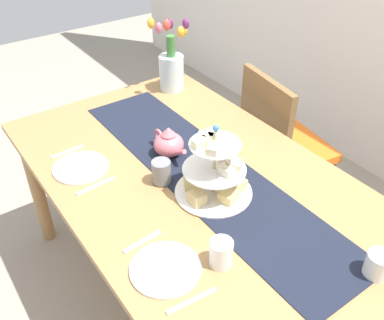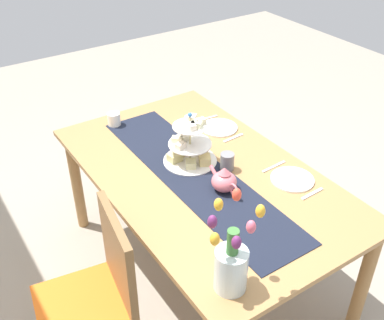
# 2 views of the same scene
# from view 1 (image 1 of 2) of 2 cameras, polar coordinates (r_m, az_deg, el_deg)

# --- Properties ---
(ground_plane) EXTENTS (8.00, 8.00, 0.00)m
(ground_plane) POSITION_cam_1_polar(r_m,az_deg,el_deg) (2.31, 0.27, -16.99)
(ground_plane) COLOR gray
(dining_table) EXTENTS (1.75, 1.05, 0.75)m
(dining_table) POSITION_cam_1_polar(r_m,az_deg,el_deg) (1.83, 0.33, -4.46)
(dining_table) COLOR #A37747
(dining_table) RESTS_ON ground_plane
(chair_left) EXTENTS (0.48, 0.48, 0.91)m
(chair_left) POSITION_cam_1_polar(r_m,az_deg,el_deg) (2.47, 11.38, 2.34)
(chair_left) COLOR brown
(chair_left) RESTS_ON ground_plane
(table_runner) EXTENTS (1.50, 0.35, 0.00)m
(table_runner) POSITION_cam_1_polar(r_m,az_deg,el_deg) (1.79, 1.63, -1.58)
(table_runner) COLOR black
(table_runner) RESTS_ON dining_table
(tiered_cake_stand) EXTENTS (0.30, 0.30, 0.30)m
(tiered_cake_stand) POSITION_cam_1_polar(r_m,az_deg,el_deg) (1.63, 2.91, -1.94)
(tiered_cake_stand) COLOR beige
(tiered_cake_stand) RESTS_ON table_runner
(teapot) EXTENTS (0.24, 0.13, 0.14)m
(teapot) POSITION_cam_1_polar(r_m,az_deg,el_deg) (1.86, -3.09, 2.20)
(teapot) COLOR #D66B75
(teapot) RESTS_ON table_runner
(tulip_vase) EXTENTS (0.22, 0.22, 0.42)m
(tulip_vase) POSITION_cam_1_polar(r_m,az_deg,el_deg) (2.38, -2.71, 12.24)
(tulip_vase) COLOR silver
(tulip_vase) RESTS_ON dining_table
(cream_jug) EXTENTS (0.08, 0.08, 0.08)m
(cream_jug) POSITION_cam_1_polar(r_m,az_deg,el_deg) (1.50, 23.19, -12.52)
(cream_jug) COLOR white
(cream_jug) RESTS_ON dining_table
(dinner_plate_left) EXTENTS (0.23, 0.23, 0.01)m
(dinner_plate_left) POSITION_cam_1_polar(r_m,az_deg,el_deg) (1.87, -14.38, -0.97)
(dinner_plate_left) COLOR white
(dinner_plate_left) RESTS_ON dining_table
(fork_left) EXTENTS (0.02, 0.15, 0.01)m
(fork_left) POSITION_cam_1_polar(r_m,az_deg,el_deg) (1.98, -16.05, 1.05)
(fork_left) COLOR silver
(fork_left) RESTS_ON dining_table
(knife_left) EXTENTS (0.02, 0.17, 0.01)m
(knife_left) POSITION_cam_1_polar(r_m,az_deg,el_deg) (1.76, -12.49, -3.35)
(knife_left) COLOR silver
(knife_left) RESTS_ON dining_table
(dinner_plate_right) EXTENTS (0.23, 0.23, 0.01)m
(dinner_plate_right) POSITION_cam_1_polar(r_m,az_deg,el_deg) (1.42, -3.50, -14.04)
(dinner_plate_right) COLOR white
(dinner_plate_right) RESTS_ON dining_table
(fork_right) EXTENTS (0.03, 0.15, 0.01)m
(fork_right) POSITION_cam_1_polar(r_m,az_deg,el_deg) (1.51, -6.52, -10.59)
(fork_right) COLOR silver
(fork_right) RESTS_ON dining_table
(knife_right) EXTENTS (0.03, 0.17, 0.01)m
(knife_right) POSITION_cam_1_polar(r_m,az_deg,el_deg) (1.35, -0.01, -17.97)
(knife_right) COLOR silver
(knife_right) RESTS_ON dining_table
(mug_grey) EXTENTS (0.08, 0.08, 0.09)m
(mug_grey) POSITION_cam_1_polar(r_m,az_deg,el_deg) (1.71, -4.03, -1.53)
(mug_grey) COLOR slate
(mug_grey) RESTS_ON table_runner
(mug_white_text) EXTENTS (0.08, 0.08, 0.09)m
(mug_white_text) POSITION_cam_1_polar(r_m,az_deg,el_deg) (1.41, 3.84, -12.07)
(mug_white_text) COLOR white
(mug_white_text) RESTS_ON dining_table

